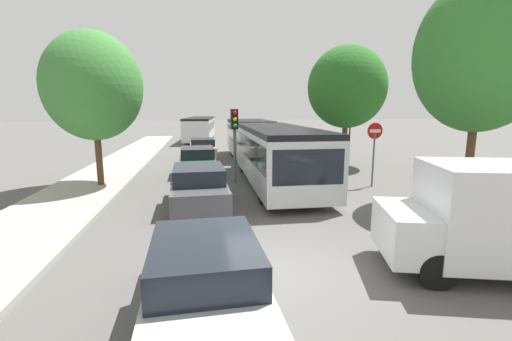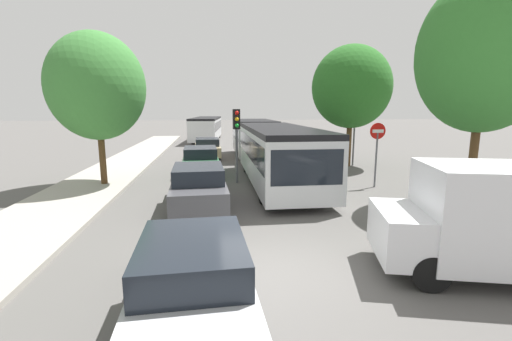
% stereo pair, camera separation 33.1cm
% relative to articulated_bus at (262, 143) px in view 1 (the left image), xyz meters
% --- Properties ---
extents(ground_plane, '(200.00, 200.00, 0.00)m').
position_rel_articulated_bus_xyz_m(ground_plane, '(-1.64, -12.28, -1.51)').
color(ground_plane, '#565451').
extents(kerb_strip_left, '(3.20, 41.18, 0.14)m').
position_rel_articulated_bus_xyz_m(kerb_strip_left, '(-8.32, 3.31, -1.44)').
color(kerb_strip_left, '#9E998E').
rests_on(kerb_strip_left, ground).
extents(articulated_bus, '(2.83, 17.67, 2.62)m').
position_rel_articulated_bus_xyz_m(articulated_bus, '(0.00, 0.00, 0.00)').
color(articulated_bus, silver).
rests_on(articulated_bus, ground).
extents(city_bus_rear, '(3.52, 11.74, 2.49)m').
position_rel_articulated_bus_xyz_m(city_bus_rear, '(-3.44, 18.90, -0.07)').
color(city_bus_rear, silver).
rests_on(city_bus_rear, ground).
extents(queued_car_silver, '(1.89, 4.19, 1.43)m').
position_rel_articulated_bus_xyz_m(queued_car_silver, '(-3.39, -13.81, -0.78)').
color(queued_car_silver, '#B7BABF').
rests_on(queued_car_silver, ground).
extents(queued_car_graphite, '(1.96, 4.33, 1.49)m').
position_rel_articulated_bus_xyz_m(queued_car_graphite, '(-3.51, -7.16, -0.76)').
color(queued_car_graphite, '#47474C').
rests_on(queued_car_graphite, ground).
extents(queued_car_green, '(1.92, 4.25, 1.46)m').
position_rel_articulated_bus_xyz_m(queued_car_green, '(-3.60, -1.06, -0.77)').
color(queued_car_green, '#236638').
rests_on(queued_car_green, ground).
extents(queued_car_tan, '(1.83, 4.06, 1.39)m').
position_rel_articulated_bus_xyz_m(queued_car_tan, '(-3.29, 5.07, -0.81)').
color(queued_car_tan, tan).
rests_on(queued_car_tan, ground).
extents(traffic_light, '(0.34, 0.37, 3.40)m').
position_rel_articulated_bus_xyz_m(traffic_light, '(-1.87, -3.32, 0.99)').
color(traffic_light, '#56595E').
rests_on(traffic_light, ground).
extents(no_entry_sign, '(0.70, 0.08, 2.82)m').
position_rel_articulated_bus_xyz_m(no_entry_sign, '(4.09, -5.00, 0.37)').
color(no_entry_sign, '#56595E').
rests_on(no_entry_sign, ground).
extents(direction_sign_post, '(0.33, 1.39, 3.60)m').
position_rel_articulated_bus_xyz_m(direction_sign_post, '(5.50, 0.67, 1.06)').
color(direction_sign_post, '#56595E').
rests_on(direction_sign_post, ground).
extents(tree_left_mid, '(4.01, 4.01, 6.59)m').
position_rel_articulated_bus_xyz_m(tree_left_mid, '(-7.79, -3.32, 2.71)').
color(tree_left_mid, '#51381E').
rests_on(tree_left_mid, ground).
extents(tree_right_near, '(4.27, 4.27, 7.84)m').
position_rel_articulated_bus_xyz_m(tree_right_near, '(6.05, -8.20, 3.58)').
color(tree_right_near, '#51381E').
rests_on(tree_right_near, ground).
extents(tree_right_mid, '(4.57, 4.57, 7.05)m').
position_rel_articulated_bus_xyz_m(tree_right_mid, '(5.14, 0.52, 3.03)').
color(tree_right_mid, '#51381E').
rests_on(tree_right_mid, ground).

